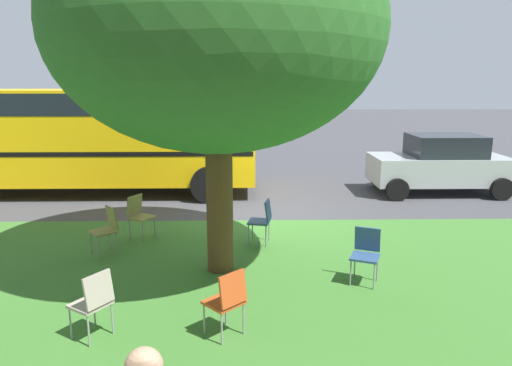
% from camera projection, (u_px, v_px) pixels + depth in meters
% --- Properties ---
extents(ground, '(80.00, 80.00, 0.00)m').
position_uv_depth(ground, '(260.00, 218.00, 10.94)').
color(ground, '#424247').
extents(grass_verge, '(48.00, 6.00, 0.01)m').
position_uv_depth(grass_verge, '(266.00, 273.00, 7.81)').
color(grass_verge, '#3D752D').
rests_on(grass_verge, ground).
extents(street_tree, '(5.12, 5.12, 5.80)m').
position_uv_depth(street_tree, '(217.00, 30.00, 7.15)').
color(street_tree, brown).
rests_on(street_tree, ground).
extents(chair_0, '(0.57, 0.57, 0.88)m').
position_uv_depth(chair_0, '(139.00, 213.00, 9.46)').
color(chair_0, olive).
rests_on(chair_0, ground).
extents(chair_1, '(0.59, 0.59, 0.88)m').
position_uv_depth(chair_1, '(227.00, 298.00, 5.79)').
color(chair_1, '#C64C1E').
rests_on(chair_1, ground).
extents(chair_2, '(0.58, 0.58, 0.88)m').
position_uv_depth(chair_2, '(94.00, 300.00, 5.75)').
color(chair_2, '#ADA393').
rests_on(chair_2, ground).
extents(chair_3, '(0.54, 0.55, 0.88)m').
position_uv_depth(chair_3, '(366.00, 251.00, 7.39)').
color(chair_3, '#335184').
rests_on(chair_3, ground).
extents(chair_4, '(0.58, 0.58, 0.88)m').
position_uv_depth(chair_4, '(107.00, 227.00, 8.59)').
color(chair_4, olive).
rests_on(chair_4, ground).
extents(chair_5, '(0.50, 0.50, 0.88)m').
position_uv_depth(chair_5, '(263.00, 218.00, 9.14)').
color(chair_5, '#335184').
rests_on(chair_5, ground).
extents(parked_car, '(3.70, 1.92, 1.65)m').
position_uv_depth(parked_car, '(440.00, 164.00, 13.19)').
color(parked_car, '#ADB2B7').
rests_on(parked_car, ground).
extents(school_bus, '(10.40, 2.80, 2.88)m').
position_uv_depth(school_bus, '(68.00, 131.00, 13.07)').
color(school_bus, yellow).
rests_on(school_bus, ground).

